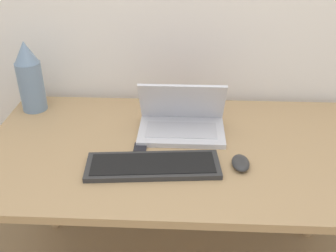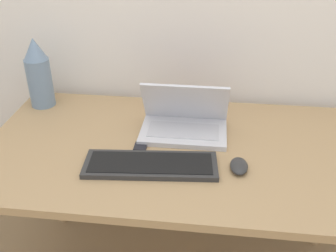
{
  "view_description": "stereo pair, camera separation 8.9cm",
  "coord_description": "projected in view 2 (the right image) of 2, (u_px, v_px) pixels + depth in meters",
  "views": [
    {
      "loc": [
        0.01,
        -0.84,
        1.57
      ],
      "look_at": [
        -0.05,
        0.38,
        0.87
      ],
      "focal_mm": 42.0,
      "sensor_mm": 36.0,
      "label": 1
    },
    {
      "loc": [
        0.1,
        -0.83,
        1.57
      ],
      "look_at": [
        -0.05,
        0.38,
        0.87
      ],
      "focal_mm": 42.0,
      "sensor_mm": 36.0,
      "label": 2
    }
  ],
  "objects": [
    {
      "name": "laptop",
      "position": [
        184.0,
        121.0,
        1.54
      ],
      "size": [
        0.34,
        0.22,
        0.21
      ],
      "color": "silver",
      "rests_on": "desk"
    },
    {
      "name": "mp3_player",
      "position": [
        141.0,
        146.0,
        1.46
      ],
      "size": [
        0.05,
        0.06,
        0.01
      ],
      "color": "black",
      "rests_on": "desk"
    },
    {
      "name": "keyboard",
      "position": [
        151.0,
        165.0,
        1.35
      ],
      "size": [
        0.47,
        0.19,
        0.02
      ],
      "color": "#2D2D2D",
      "rests_on": "desk"
    },
    {
      "name": "mouse",
      "position": [
        239.0,
        166.0,
        1.34
      ],
      "size": [
        0.06,
        0.1,
        0.03
      ],
      "color": "#2D2D2D",
      "rests_on": "desk"
    },
    {
      "name": "desk",
      "position": [
        181.0,
        164.0,
        1.51
      ],
      "size": [
        1.48,
        0.8,
        0.77
      ],
      "color": "tan",
      "rests_on": "ground_plane"
    },
    {
      "name": "vase",
      "position": [
        39.0,
        73.0,
        1.7
      ],
      "size": [
        0.11,
        0.11,
        0.31
      ],
      "color": "slate",
      "rests_on": "desk"
    }
  ]
}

